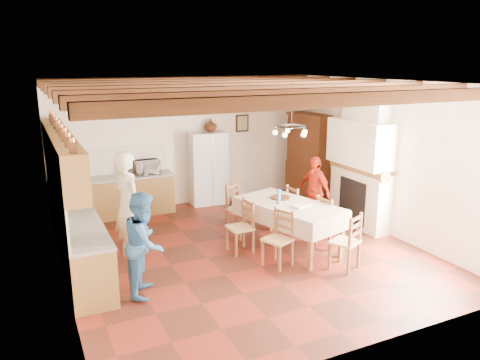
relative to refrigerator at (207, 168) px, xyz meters
name	(u,v)px	position (x,y,z in m)	size (l,w,h in m)	color
floor	(242,252)	(-0.55, -3.10, -0.87)	(6.00, 6.50, 0.02)	#461D13
ceiling	(242,81)	(-0.55, -3.10, 2.15)	(6.00, 6.50, 0.02)	silver
wall_back	(182,142)	(-0.55, 0.16, 0.64)	(6.00, 0.02, 3.00)	beige
wall_front	(368,231)	(-0.55, -6.36, 0.64)	(6.00, 0.02, 3.00)	beige
wall_left	(57,191)	(-3.56, -3.10, 0.64)	(0.02, 6.50, 3.00)	beige
wall_right	(378,156)	(2.46, -3.10, 0.64)	(0.02, 6.50, 3.00)	beige
ceiling_beams	(242,88)	(-0.55, -3.10, 2.05)	(6.00, 6.30, 0.16)	#341B10
lower_cabinets_left	(76,233)	(-3.25, -2.05, -0.43)	(0.60, 4.30, 0.86)	brown
lower_cabinets_back	(121,197)	(-2.10, -0.15, -0.43)	(2.30, 0.60, 0.86)	brown
countertop_left	(74,208)	(-3.25, -2.05, 0.02)	(0.62, 4.30, 0.04)	gray
countertop_back	(119,177)	(-2.10, -0.15, 0.02)	(2.34, 0.62, 0.04)	gray
backsplash_left	(55,192)	(-3.54, -2.05, 0.34)	(0.03, 4.30, 0.60)	silver
backsplash_back	(116,160)	(-2.10, 0.14, 0.34)	(2.30, 0.03, 0.60)	silver
upper_cabinets	(61,154)	(-3.38, -2.05, 0.99)	(0.35, 4.20, 0.70)	brown
fireplace	(360,160)	(2.17, -2.90, 0.54)	(0.56, 1.60, 2.80)	beige
wall_picture	(242,123)	(1.00, 0.13, 0.99)	(0.34, 0.03, 0.42)	black
refrigerator	(207,168)	(0.00, 0.00, 0.00)	(0.86, 0.71, 1.72)	silver
hutch	(309,159)	(2.20, -1.04, 0.21)	(0.50, 1.18, 2.15)	#36180E
dining_table	(289,208)	(0.28, -3.32, -0.09)	(1.50, 2.16, 0.86)	beige
chandelier	(291,126)	(0.28, -3.32, 1.39)	(0.47, 0.47, 0.03)	black
chair_left_near	(278,239)	(-0.28, -3.89, -0.38)	(0.42, 0.40, 0.96)	brown
chair_left_far	(240,227)	(-0.59, -3.10, -0.38)	(0.42, 0.40, 0.96)	brown
chair_right_near	(330,221)	(1.05, -3.54, -0.38)	(0.42, 0.40, 0.96)	brown
chair_right_far	(299,209)	(0.90, -2.68, -0.38)	(0.42, 0.40, 0.96)	brown
chair_end_near	(345,241)	(0.67, -4.45, -0.38)	(0.42, 0.40, 0.96)	brown
chair_end_far	(239,208)	(-0.14, -2.10, -0.38)	(0.42, 0.40, 0.96)	brown
person_man	(128,205)	(-2.42, -2.51, 0.09)	(0.69, 0.46, 1.90)	silver
person_woman_blue	(145,243)	(-2.49, -3.86, -0.09)	(0.75, 0.58, 1.54)	teal
person_woman_red	(314,191)	(1.41, -2.45, -0.13)	(0.86, 0.36, 1.46)	red
microwave	(147,167)	(-1.49, -0.15, 0.19)	(0.54, 0.36, 0.30)	silver
fridge_vase	(211,125)	(0.12, 0.00, 1.01)	(0.29, 0.29, 0.30)	#36180E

